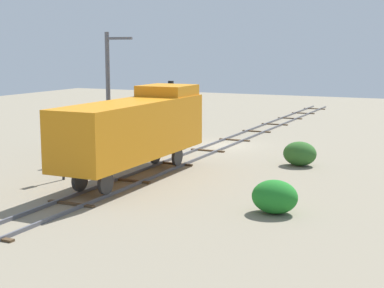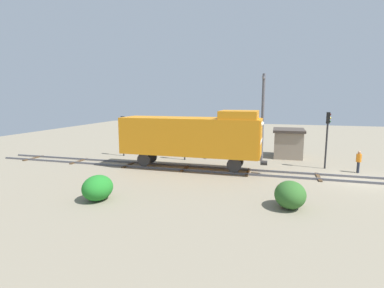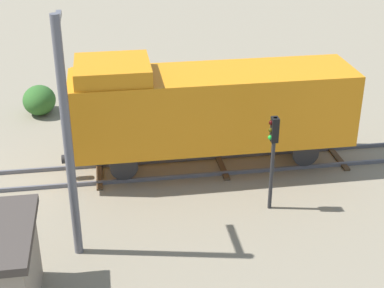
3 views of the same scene
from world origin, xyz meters
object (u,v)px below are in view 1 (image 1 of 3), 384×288
(locomotive, at_px, (135,127))
(worker_near_track, at_px, (195,129))
(catenary_mast, at_px, (109,91))
(traffic_signal_mid, at_px, (62,132))
(relay_hut, at_px, (98,128))
(traffic_signal_near, at_px, (171,101))

(locomotive, relative_size, worker_near_track, 6.82)
(locomotive, distance_m, catenary_mast, 7.29)
(traffic_signal_mid, distance_m, relay_hut, 10.20)
(locomotive, distance_m, traffic_signal_mid, 3.80)
(traffic_signal_near, relative_size, traffic_signal_mid, 1.27)
(relay_hut, bearing_deg, traffic_signal_near, -147.09)
(locomotive, distance_m, relay_hut, 10.75)
(locomotive, xyz_separation_m, worker_near_track, (2.40, -12.60, -1.78))
(locomotive, height_order, worker_near_track, locomotive)
(worker_near_track, xyz_separation_m, catenary_mast, (2.54, 7.42, 3.17))
(worker_near_track, distance_m, relay_hut, 7.17)
(traffic_signal_near, relative_size, catenary_mast, 0.59)
(locomotive, xyz_separation_m, traffic_signal_near, (3.20, -10.36, 0.40))
(traffic_signal_mid, bearing_deg, locomotive, -153.64)
(traffic_signal_mid, bearing_deg, traffic_signal_near, -90.95)
(worker_near_track, bearing_deg, traffic_signal_near, 135.56)
(locomotive, height_order, traffic_signal_near, locomotive)
(traffic_signal_mid, bearing_deg, catenary_mast, -77.38)
(locomotive, height_order, traffic_signal_mid, locomotive)
(traffic_signal_near, xyz_separation_m, relay_hut, (4.30, 2.78, -1.78))
(traffic_signal_mid, height_order, worker_near_track, traffic_signal_mid)
(traffic_signal_near, bearing_deg, traffic_signal_mid, 89.05)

